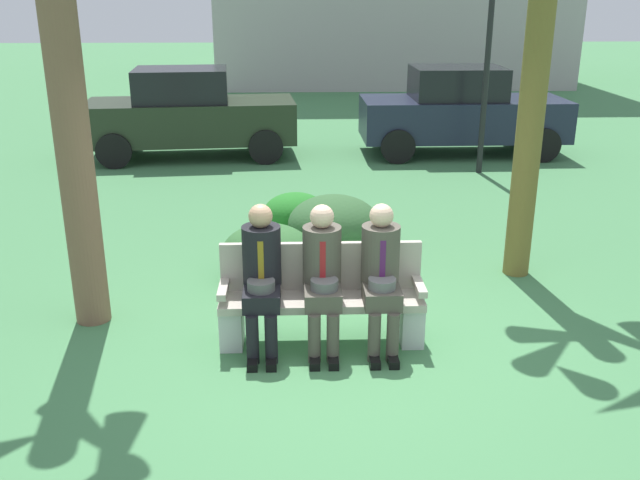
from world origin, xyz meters
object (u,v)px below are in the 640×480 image
object	(u,v)px
seated_man_middle	(322,272)
shrub_near_bench	(268,253)
street_lamp	(490,33)
seated_man_left	(262,272)
seated_man_right	(381,271)
shrub_far_lawn	(334,224)
parked_car_far	(461,111)
shrub_mid_lawn	(295,213)
park_bench	(321,298)
parked_car_near	(189,114)

from	to	relation	value
seated_man_middle	shrub_near_bench	bearing A→B (deg)	109.16
seated_man_middle	street_lamp	size ratio (longest dim) A/B	0.33
seated_man_left	seated_man_right	size ratio (longest dim) A/B	1.01
shrub_far_lawn	street_lamp	size ratio (longest dim) A/B	0.29
seated_man_middle	parked_car_far	world-z (taller)	parked_car_far
shrub_far_lawn	parked_car_far	xyz separation A→B (m)	(2.77, 5.38, 0.49)
seated_man_middle	shrub_far_lawn	bearing A→B (deg)	84.44
shrub_near_bench	shrub_mid_lawn	bearing A→B (deg)	79.15
shrub_near_bench	parked_car_far	bearing A→B (deg)	60.48
park_bench	shrub_far_lawn	bearing A→B (deg)	84.04
seated_man_right	shrub_far_lawn	xyz separation A→B (m)	(-0.28, 2.45, -0.38)
shrub_mid_lawn	street_lamp	distance (m)	4.99
shrub_near_bench	parked_car_near	distance (m)	6.43
shrub_near_bench	parked_car_far	world-z (taller)	parked_car_far
parked_car_near	parked_car_far	size ratio (longest dim) A/B	1.03
parked_car_near	parked_car_far	bearing A→B (deg)	0.95
seated_man_right	shrub_near_bench	world-z (taller)	seated_man_right
seated_man_left	seated_man_middle	bearing A→B (deg)	-0.11
park_bench	shrub_near_bench	xyz separation A→B (m)	(-0.54, 1.43, -0.10)
seated_man_middle	seated_man_right	xyz separation A→B (m)	(0.51, 0.00, 0.00)
parked_car_near	shrub_mid_lawn	bearing A→B (deg)	-66.38
seated_man_middle	shrub_mid_lawn	xyz separation A→B (m)	(-0.23, 3.19, -0.46)
parked_car_near	street_lamp	bearing A→B (deg)	-15.19
parked_car_near	shrub_near_bench	bearing A→B (deg)	-74.80
seated_man_right	shrub_far_lawn	world-z (taller)	seated_man_right
shrub_far_lawn	park_bench	bearing A→B (deg)	-95.96
shrub_near_bench	shrub_mid_lawn	size ratio (longest dim) A/B	1.19
park_bench	shrub_mid_lawn	world-z (taller)	park_bench
parked_car_far	street_lamp	xyz separation A→B (m)	(0.02, -1.51, 1.54)
street_lamp	seated_man_middle	bearing A→B (deg)	-115.64
seated_man_middle	parked_car_near	distance (m)	8.05
park_bench	shrub_mid_lawn	bearing A→B (deg)	94.20
seated_man_right	shrub_mid_lawn	xyz separation A→B (m)	(-0.74, 3.19, -0.46)
seated_man_left	parked_car_near	distance (m)	7.92
shrub_near_bench	street_lamp	distance (m)	6.30
seated_man_left	parked_car_near	size ratio (longest dim) A/B	0.33
parked_car_far	shrub_near_bench	bearing A→B (deg)	-119.52
shrub_near_bench	seated_man_middle	bearing A→B (deg)	-70.84
shrub_far_lawn	parked_car_far	world-z (taller)	parked_car_far
parked_car_far	shrub_mid_lawn	bearing A→B (deg)	-124.90
shrub_mid_lawn	seated_man_left	bearing A→B (deg)	-95.40
shrub_near_bench	shrub_mid_lawn	distance (m)	1.66
seated_man_left	shrub_far_lawn	xyz separation A→B (m)	(0.77, 2.45, -0.38)
seated_man_left	shrub_mid_lawn	distance (m)	3.23
park_bench	parked_car_far	bearing A→B (deg)	68.62
parked_car_far	park_bench	bearing A→B (deg)	-111.38
shrub_mid_lawn	parked_car_near	size ratio (longest dim) A/B	0.21
seated_man_left	shrub_far_lawn	world-z (taller)	seated_man_left
shrub_near_bench	parked_car_far	size ratio (longest dim) A/B	0.26
seated_man_left	shrub_far_lawn	distance (m)	2.59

